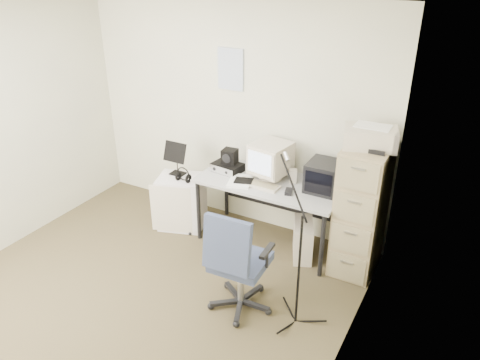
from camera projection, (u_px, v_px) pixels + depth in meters
The scene contains 22 objects.
floor at pixel (137, 301), 4.27m from camera, with size 3.60×3.60×0.01m, color #3E3625.
ceiling at pixel (101, 12), 3.16m from camera, with size 3.60×3.60×0.01m, color white.
wall_back at pixel (233, 115), 5.13m from camera, with size 3.60×0.02×2.50m, color beige.
wall_right at pixel (342, 238), 2.94m from camera, with size 0.02×3.60×2.50m, color beige.
wall_calendar at pixel (231, 69), 4.90m from camera, with size 0.30×0.02×0.44m, color white.
filing_cabinet at pixel (361, 209), 4.46m from camera, with size 0.40×0.60×1.30m, color #9B8761.
printer at pixel (370, 138), 4.12m from camera, with size 0.46×0.31×0.18m, color tan.
desk at pixel (269, 213), 4.97m from camera, with size 1.50×0.70×0.73m, color #A0A09E.
crt_monitor at pixel (271, 161), 4.80m from camera, with size 0.35×0.37×0.39m, color tan.
crt_tv at pixel (324, 176), 4.59m from camera, with size 0.32×0.34×0.30m, color black.
desk_speaker at pixel (293, 176), 4.77m from camera, with size 0.08×0.08×0.14m, color beige.
keyboard at pixel (258, 185), 4.73m from camera, with size 0.44×0.16×0.02m, color tan.
mouse at pixel (289, 192), 4.58m from camera, with size 0.07×0.12×0.04m, color black.
radio_receiver at pixel (228, 167), 5.03m from camera, with size 0.31×0.22×0.09m, color black.
radio_speaker at pixel (230, 156), 5.00m from camera, with size 0.15×0.14×0.15m, color black.
papers at pixel (240, 181), 4.80m from camera, with size 0.23×0.31×0.02m, color white.
pc_tower at pixel (303, 239), 4.82m from camera, with size 0.18×0.42×0.39m, color tan.
office_chair at pixel (241, 260), 3.99m from camera, with size 0.58×0.58×1.00m, color #38445D.
side_cart at pixel (182, 202), 5.31m from camera, with size 0.49×0.39×0.61m, color silver.
music_stand at pixel (177, 158), 5.17m from camera, with size 0.27×0.14×0.39m, color black.
headphones at pixel (183, 177), 5.07m from camera, with size 0.17×0.17×0.03m, color black.
mic_stand at pixel (300, 255), 3.73m from camera, with size 0.02×0.02×1.37m, color black.
Camera 1 is at (2.42, -2.48, 2.88)m, focal length 35.00 mm.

